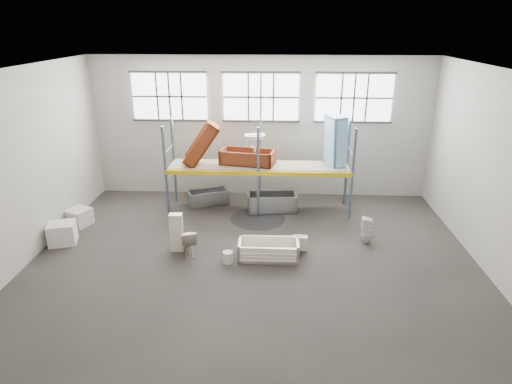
# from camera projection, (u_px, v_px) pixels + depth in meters

# --- Properties ---
(floor) EXTENTS (12.00, 10.00, 0.10)m
(floor) POSITION_uv_depth(u_px,v_px,m) (253.00, 262.00, 11.90)
(floor) COLOR #433E3A
(floor) RESTS_ON ground
(ceiling) EXTENTS (12.00, 10.00, 0.10)m
(ceiling) POSITION_uv_depth(u_px,v_px,m) (253.00, 67.00, 10.06)
(ceiling) COLOR silver
(ceiling) RESTS_ON ground
(wall_back) EXTENTS (12.00, 0.10, 5.00)m
(wall_back) POSITION_uv_depth(u_px,v_px,m) (261.00, 128.00, 15.69)
(wall_back) COLOR #AEABA1
(wall_back) RESTS_ON ground
(wall_front) EXTENTS (12.00, 0.10, 5.00)m
(wall_front) POSITION_uv_depth(u_px,v_px,m) (233.00, 285.00, 6.28)
(wall_front) COLOR beige
(wall_front) RESTS_ON ground
(wall_left) EXTENTS (0.10, 10.00, 5.00)m
(wall_left) POSITION_uv_depth(u_px,v_px,m) (18.00, 169.00, 11.26)
(wall_left) COLOR #B6B3A9
(wall_left) RESTS_ON ground
(wall_right) EXTENTS (0.10, 10.00, 5.00)m
(wall_right) POSITION_uv_depth(u_px,v_px,m) (500.00, 177.00, 10.70)
(wall_right) COLOR #B5B2A8
(wall_right) RESTS_ON ground
(window_left) EXTENTS (2.60, 0.04, 1.60)m
(window_left) POSITION_uv_depth(u_px,v_px,m) (170.00, 96.00, 15.33)
(window_left) COLOR white
(window_left) RESTS_ON wall_back
(window_mid) EXTENTS (2.60, 0.04, 1.60)m
(window_mid) POSITION_uv_depth(u_px,v_px,m) (261.00, 97.00, 15.19)
(window_mid) COLOR white
(window_mid) RESTS_ON wall_back
(window_right) EXTENTS (2.60, 0.04, 1.60)m
(window_right) POSITION_uv_depth(u_px,v_px,m) (354.00, 98.00, 15.04)
(window_right) COLOR white
(window_right) RESTS_ON wall_back
(rack_upright_la) EXTENTS (0.08, 0.08, 3.00)m
(rack_upright_la) POSITION_uv_depth(u_px,v_px,m) (166.00, 172.00, 14.18)
(rack_upright_la) COLOR slate
(rack_upright_la) RESTS_ON floor
(rack_upright_lb) EXTENTS (0.08, 0.08, 3.00)m
(rack_upright_lb) POSITION_uv_depth(u_px,v_px,m) (174.00, 161.00, 15.30)
(rack_upright_lb) COLOR slate
(rack_upright_lb) RESTS_ON floor
(rack_upright_ma) EXTENTS (0.08, 0.08, 3.00)m
(rack_upright_ma) POSITION_uv_depth(u_px,v_px,m) (258.00, 173.00, 14.04)
(rack_upright_ma) COLOR slate
(rack_upright_ma) RESTS_ON floor
(rack_upright_mb) EXTENTS (0.08, 0.08, 3.00)m
(rack_upright_mb) POSITION_uv_depth(u_px,v_px,m) (260.00, 162.00, 15.16)
(rack_upright_mb) COLOR slate
(rack_upright_mb) RESTS_ON floor
(rack_upright_ra) EXTENTS (0.08, 0.08, 3.00)m
(rack_upright_ra) POSITION_uv_depth(u_px,v_px,m) (352.00, 175.00, 13.91)
(rack_upright_ra) COLOR slate
(rack_upright_ra) RESTS_ON floor
(rack_upright_rb) EXTENTS (0.08, 0.08, 3.00)m
(rack_upright_rb) POSITION_uv_depth(u_px,v_px,m) (347.00, 164.00, 15.02)
(rack_upright_rb) COLOR slate
(rack_upright_rb) RESTS_ON floor
(rack_beam_front) EXTENTS (6.00, 0.10, 0.14)m
(rack_beam_front) POSITION_uv_depth(u_px,v_px,m) (258.00, 173.00, 14.04)
(rack_beam_front) COLOR yellow
(rack_beam_front) RESTS_ON floor
(rack_beam_back) EXTENTS (6.00, 0.10, 0.14)m
(rack_beam_back) POSITION_uv_depth(u_px,v_px,m) (260.00, 162.00, 15.16)
(rack_beam_back) COLOR yellow
(rack_beam_back) RESTS_ON floor
(shelf_deck) EXTENTS (5.90, 1.10, 0.03)m
(shelf_deck) POSITION_uv_depth(u_px,v_px,m) (259.00, 165.00, 14.57)
(shelf_deck) COLOR gray
(shelf_deck) RESTS_ON floor
(wet_patch) EXTENTS (1.80, 1.80, 0.00)m
(wet_patch) POSITION_uv_depth(u_px,v_px,m) (258.00, 218.00, 14.40)
(wet_patch) COLOR black
(wet_patch) RESTS_ON floor
(bathtub_beige) EXTENTS (1.65, 0.78, 0.48)m
(bathtub_beige) POSITION_uv_depth(u_px,v_px,m) (269.00, 250.00, 11.92)
(bathtub_beige) COLOR white
(bathtub_beige) RESTS_ON floor
(cistern_spare) EXTENTS (0.42, 0.20, 0.40)m
(cistern_spare) POSITION_uv_depth(u_px,v_px,m) (300.00, 243.00, 12.22)
(cistern_spare) COLOR beige
(cistern_spare) RESTS_ON bathtub_beige
(sink_in_tub) EXTENTS (0.46, 0.46, 0.14)m
(sink_in_tub) POSITION_uv_depth(u_px,v_px,m) (268.00, 246.00, 12.28)
(sink_in_tub) COLOR beige
(sink_in_tub) RESTS_ON bathtub_beige
(toilet_beige) EXTENTS (0.60, 0.82, 0.75)m
(toilet_beige) POSITION_uv_depth(u_px,v_px,m) (188.00, 241.00, 12.12)
(toilet_beige) COLOR beige
(toilet_beige) RESTS_ON floor
(cistern_tall) EXTENTS (0.37, 0.25, 1.11)m
(cistern_tall) POSITION_uv_depth(u_px,v_px,m) (177.00, 232.00, 12.21)
(cistern_tall) COLOR beige
(cistern_tall) RESTS_ON floor
(toilet_white) EXTENTS (0.38, 0.38, 0.80)m
(toilet_white) POSITION_uv_depth(u_px,v_px,m) (368.00, 230.00, 12.70)
(toilet_white) COLOR white
(toilet_white) RESTS_ON floor
(steel_tub_left) EXTENTS (1.52, 1.12, 0.51)m
(steel_tub_left) POSITION_uv_depth(u_px,v_px,m) (208.00, 197.00, 15.49)
(steel_tub_left) COLOR #ABADB2
(steel_tub_left) RESTS_ON floor
(steel_tub_right) EXTENTS (1.72, 0.91, 0.61)m
(steel_tub_right) POSITION_uv_depth(u_px,v_px,m) (272.00, 202.00, 14.92)
(steel_tub_right) COLOR #B5B8BF
(steel_tub_right) RESTS_ON floor
(rust_tub_flat) EXTENTS (1.89, 1.15, 0.50)m
(rust_tub_flat) POSITION_uv_depth(u_px,v_px,m) (248.00, 157.00, 14.60)
(rust_tub_flat) COLOR maroon
(rust_tub_flat) RESTS_ON shelf_deck
(rust_tub_tilted) EXTENTS (1.35, 0.90, 1.54)m
(rust_tub_tilted) POSITION_uv_depth(u_px,v_px,m) (201.00, 144.00, 14.36)
(rust_tub_tilted) COLOR maroon
(rust_tub_tilted) RESTS_ON shelf_deck
(sink_on_shelf) EXTENTS (0.82, 0.73, 0.60)m
(sink_on_shelf) POSITION_uv_depth(u_px,v_px,m) (255.00, 151.00, 14.30)
(sink_on_shelf) COLOR silver
(sink_on_shelf) RESTS_ON rust_tub_flat
(blue_tub_upright) EXTENTS (0.77, 0.92, 1.69)m
(blue_tub_upright) POSITION_uv_depth(u_px,v_px,m) (335.00, 141.00, 14.28)
(blue_tub_upright) COLOR #79B1D5
(blue_tub_upright) RESTS_ON shelf_deck
(bucket) EXTENTS (0.30, 0.30, 0.31)m
(bucket) POSITION_uv_depth(u_px,v_px,m) (228.00, 257.00, 11.71)
(bucket) COLOR silver
(bucket) RESTS_ON floor
(carton_near) EXTENTS (0.88, 0.80, 0.63)m
(carton_near) POSITION_uv_depth(u_px,v_px,m) (62.00, 233.00, 12.69)
(carton_near) COLOR white
(carton_near) RESTS_ON floor
(carton_far) EXTENTS (0.84, 0.84, 0.53)m
(carton_far) POSITION_uv_depth(u_px,v_px,m) (79.00, 217.00, 13.87)
(carton_far) COLOR silver
(carton_far) RESTS_ON floor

